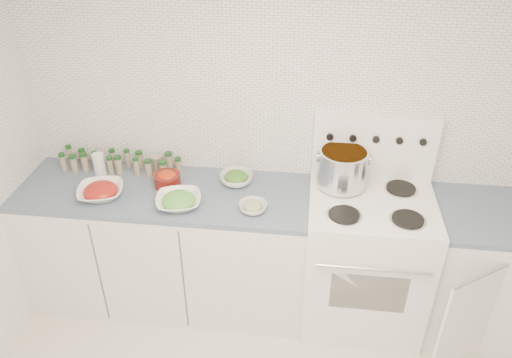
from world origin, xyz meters
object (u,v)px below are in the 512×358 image
stove (365,256)px  bowl_tomato (101,191)px  stock_pot (343,166)px  bowl_snowpea (179,201)px

stove → bowl_tomato: bearing=-176.3°
stock_pot → stove: bearing=-37.3°
stove → stock_pot: stove is taller
stock_pot → bowl_snowpea: size_ratio=1.01×
stock_pot → bowl_tomato: stock_pot is taller
stove → bowl_snowpea: bearing=-172.8°
stock_pot → bowl_snowpea: 1.02m
stove → bowl_tomato: (-1.66, -0.11, 0.44)m
stove → stock_pot: (-0.19, 0.15, 0.58)m
stove → stock_pot: bearing=142.7°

